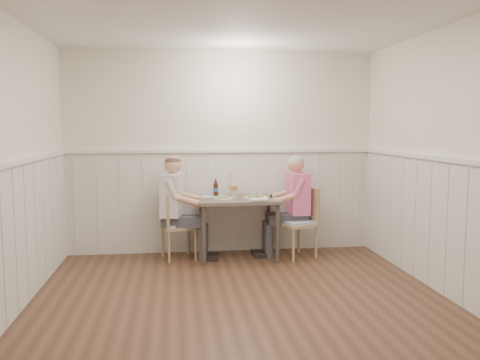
{
  "coord_description": "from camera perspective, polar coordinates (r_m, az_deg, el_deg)",
  "views": [
    {
      "loc": [
        -0.6,
        -4.33,
        1.63
      ],
      "look_at": [
        0.17,
        1.64,
        1.0
      ],
      "focal_mm": 38.0,
      "sensor_mm": 36.0,
      "label": 1
    }
  ],
  "objects": [
    {
      "name": "plate_diner",
      "position": [
        6.21,
        -1.94,
        -2.0
      ],
      "size": [
        0.23,
        0.23,
        0.06
      ],
      "color": "white",
      "rests_on": "dining_table"
    },
    {
      "name": "dining_table",
      "position": [
        6.29,
        -0.23,
        -2.95
      ],
      "size": [
        0.98,
        0.7,
        0.75
      ],
      "color": "#4F4236",
      "rests_on": "ground"
    },
    {
      "name": "beer_glass_a",
      "position": [
        6.44,
        -0.51,
        -0.87
      ],
      "size": [
        0.07,
        0.07,
        0.17
      ],
      "color": "silver",
      "rests_on": "dining_table"
    },
    {
      "name": "beer_bottle",
      "position": [
        6.47,
        -2.74,
        -0.98
      ],
      "size": [
        0.06,
        0.06,
        0.22
      ],
      "color": "#32190C",
      "rests_on": "dining_table"
    },
    {
      "name": "grass_vase",
      "position": [
        6.52,
        -1.28,
        -0.38
      ],
      "size": [
        0.04,
        0.04,
        0.35
      ],
      "color": "silver",
      "rests_on": "dining_table"
    },
    {
      "name": "chair_left",
      "position": [
        6.33,
        -7.34,
        -4.82
      ],
      "size": [
        0.47,
        0.47,
        0.83
      ],
      "color": "#9F8B5C",
      "rests_on": "ground"
    },
    {
      "name": "beer_glass_b",
      "position": [
        6.4,
        -0.81,
        -0.91
      ],
      "size": [
        0.07,
        0.07,
        0.17
      ],
      "color": "silver",
      "rests_on": "dining_table"
    },
    {
      "name": "man_in_pink",
      "position": [
        6.49,
        6.14,
        -3.7
      ],
      "size": [
        0.6,
        0.42,
        1.3
      ],
      "color": "#3F3F47",
      "rests_on": "ground"
    },
    {
      "name": "ground_plane",
      "position": [
        4.67,
        0.54,
        -14.48
      ],
      "size": [
        4.5,
        4.5,
        0.0
      ],
      "primitive_type": "plane",
      "color": "#492E1E"
    },
    {
      "name": "plate_man",
      "position": [
        6.28,
        1.72,
        -1.87
      ],
      "size": [
        0.29,
        0.29,
        0.07
      ],
      "color": "white",
      "rests_on": "dining_table"
    },
    {
      "name": "room_shell",
      "position": [
        4.37,
        0.56,
        4.5
      ],
      "size": [
        4.04,
        4.54,
        2.6
      ],
      "color": "white",
      "rests_on": "ground"
    },
    {
      "name": "diner_cream",
      "position": [
        6.31,
        -7.33,
        -3.96
      ],
      "size": [
        0.64,
        0.45,
        1.31
      ],
      "color": "#3F3F47",
      "rests_on": "ground"
    },
    {
      "name": "rolled_napkin",
      "position": [
        6.0,
        2.22,
        -2.24
      ],
      "size": [
        0.21,
        0.07,
        0.04
      ],
      "color": "white",
      "rests_on": "dining_table"
    },
    {
      "name": "gingham_mat",
      "position": [
        6.45,
        -2.97,
        -1.84
      ],
      "size": [
        0.31,
        0.25,
        0.01
      ],
      "color": "#607AAB",
      "rests_on": "dining_table"
    },
    {
      "name": "chair_right",
      "position": [
        6.43,
        6.74,
        -4.44
      ],
      "size": [
        0.54,
        0.54,
        0.87
      ],
      "color": "#9F8B5C",
      "rests_on": "ground"
    },
    {
      "name": "wainscot",
      "position": [
        5.14,
        -0.5,
        -4.58
      ],
      "size": [
        4.0,
        4.49,
        1.34
      ],
      "color": "silver",
      "rests_on": "ground"
    }
  ]
}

